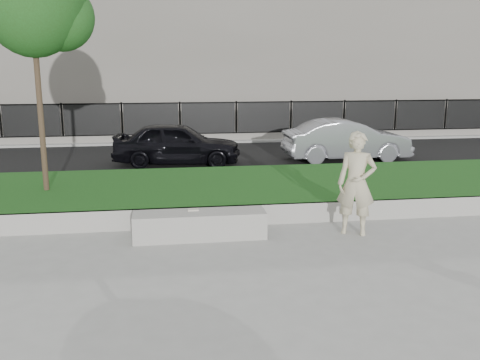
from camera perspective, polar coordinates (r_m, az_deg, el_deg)
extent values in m
plane|color=gray|center=(9.41, 0.07, -6.76)|extent=(90.00, 90.00, 0.00)
cube|color=black|center=(12.21, -1.99, -1.28)|extent=(34.00, 4.00, 0.40)
cube|color=gray|center=(10.33, -0.77, -3.84)|extent=(34.00, 0.08, 0.40)
cube|color=black|center=(17.61, -3.98, 2.36)|extent=(34.00, 7.00, 0.04)
cube|color=gray|center=(22.04, -4.89, 4.49)|extent=(34.00, 3.00, 0.12)
cube|color=slate|center=(21.03, -4.73, 4.60)|extent=(32.00, 0.30, 0.24)
cube|color=black|center=(20.95, -4.76, 6.31)|extent=(32.00, 0.04, 1.50)
cube|color=black|center=(20.89, -4.80, 8.22)|extent=(32.00, 0.05, 0.05)
cube|color=black|center=(21.01, -4.74, 4.95)|extent=(32.00, 0.05, 0.05)
cube|color=slate|center=(28.88, -5.98, 16.16)|extent=(34.00, 10.00, 10.00)
cube|color=gray|center=(9.65, -4.32, -4.81)|extent=(2.36, 0.59, 0.48)
imported|color=#C2B895|center=(9.92, 12.32, -0.37)|extent=(0.81, 0.70, 1.89)
cube|color=beige|center=(9.70, -5.02, -3.17)|extent=(0.20, 0.15, 0.02)
cylinder|color=#38281C|center=(12.00, -20.82, 10.75)|extent=(0.12, 0.12, 5.01)
sphere|color=#214918|center=(12.14, -18.63, 16.14)|extent=(1.40, 1.40, 1.40)
imported|color=black|center=(16.34, -6.72, 3.89)|extent=(3.99, 2.02, 1.30)
imported|color=gray|center=(17.27, 11.30, 4.20)|extent=(3.97, 1.44, 1.30)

